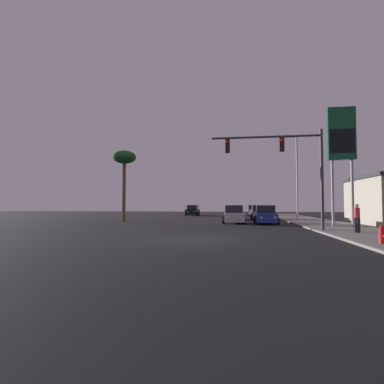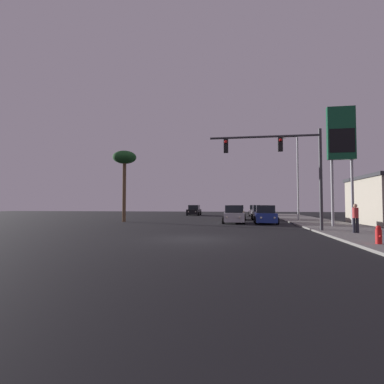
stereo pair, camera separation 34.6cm
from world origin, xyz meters
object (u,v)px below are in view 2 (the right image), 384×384
gas_station_sign (341,140)px  car_tan (236,213)px  car_black (194,211)px  fire_hydrant (379,235)px  traffic_light_mast (287,159)px  palm_tree_near (125,160)px  car_blue (265,215)px  car_silver (234,215)px  car_grey (260,213)px  street_lamp (296,173)px  pedestrian_on_sidewalk (356,217)px  car_white (255,211)px

gas_station_sign → car_tan: bearing=124.5°
car_black → fire_hydrant: (12.82, -34.76, -0.27)m
traffic_light_mast → fire_hydrant: 8.26m
gas_station_sign → palm_tree_near: 19.94m
car_tan → car_blue: bearing=113.2°
car_silver → palm_tree_near: bearing=-4.7°
car_silver → traffic_light_mast: size_ratio=0.61×
car_grey → street_lamp: size_ratio=0.48×
car_silver → street_lamp: street_lamp is taller
gas_station_sign → pedestrian_on_sidewalk: gas_station_sign is taller
car_blue → car_black: (-9.58, 19.97, 0.00)m
car_blue → car_silver: (-2.90, 0.37, 0.00)m
car_blue → palm_tree_near: 15.05m
car_silver → car_black: size_ratio=1.00×
car_silver → car_tan: (0.23, 6.61, 0.00)m
car_grey → pedestrian_on_sidewalk: pedestrian_on_sidewalk is taller
car_blue → street_lamp: bearing=-126.8°
car_tan → palm_tree_near: 13.97m
car_tan → fire_hydrant: bearing=107.4°
car_silver → traffic_light_mast: (3.62, -8.54, 3.96)m
pedestrian_on_sidewalk → car_silver: bearing=125.2°
car_blue → traffic_light_mast: 9.10m
car_tan → pedestrian_on_sidewalk: pedestrian_on_sidewalk is taller
palm_tree_near → pedestrian_on_sidewalk: bearing=-30.2°
traffic_light_mast → fire_hydrant: (2.53, -6.62, -4.23)m
street_lamp → car_black: bearing=130.7°
car_black → pedestrian_on_sidewalk: 32.72m
car_grey → traffic_light_mast: traffic_light_mast is taller
car_grey → pedestrian_on_sidewalk: 17.98m
car_grey → pedestrian_on_sidewalk: bearing=103.0°
car_silver → car_blue: bearing=170.7°
gas_station_sign → pedestrian_on_sidewalk: bearing=-100.9°
car_tan → gas_station_sign: (7.89, -11.47, 5.86)m
car_black → fire_hydrant: bearing=111.6°
car_white → fire_hydrant: bearing=97.1°
car_grey → car_tan: 2.86m
car_blue → car_black: same height
car_tan → traffic_light_mast: 16.01m
car_white → car_grey: same height
car_blue → pedestrian_on_sidewalk: bearing=115.1°
gas_station_sign → fire_hydrant: (-1.97, -10.30, -6.13)m
street_lamp → car_white: bearing=102.9°
car_silver → traffic_light_mast: 10.08m
palm_tree_near → street_lamp: bearing=11.9°
gas_station_sign → traffic_light_mast: bearing=-140.7°
car_grey → car_black: 15.53m
car_white → car_grey: bearing=91.5°
car_blue → car_tan: size_ratio=1.00×
car_silver → car_tan: size_ratio=1.00×
car_tan → pedestrian_on_sidewalk: bearing=114.6°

